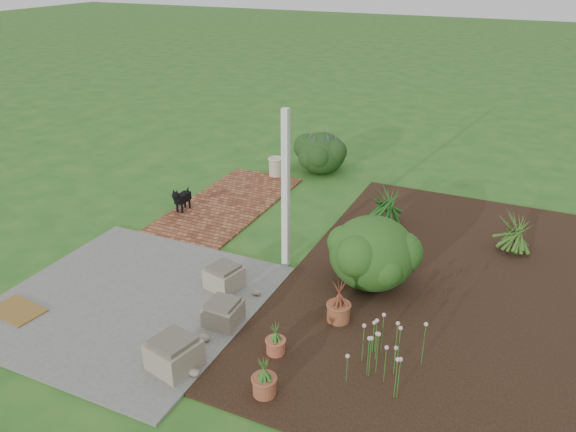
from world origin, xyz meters
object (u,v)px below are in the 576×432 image
at_px(stone_trough_near, 174,355).
at_px(evergreen_shrub, 373,251).
at_px(cream_ceramic_urn, 276,167).
at_px(black_dog, 181,198).

relative_size(stone_trough_near, evergreen_shrub, 0.41).
height_order(cream_ceramic_urn, evergreen_shrub, evergreen_shrub).
relative_size(cream_ceramic_urn, evergreen_shrub, 0.31).
bearing_deg(stone_trough_near, black_dog, 123.44).
relative_size(stone_trough_near, black_dog, 0.98).
bearing_deg(evergreen_shrub, cream_ceramic_urn, 133.38).
distance_m(black_dog, cream_ceramic_urn, 2.55).
distance_m(black_dog, evergreen_shrub, 4.10).
xyz_separation_m(cream_ceramic_urn, evergreen_shrub, (3.20, -3.39, 0.33)).
height_order(black_dog, cream_ceramic_urn, black_dog).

